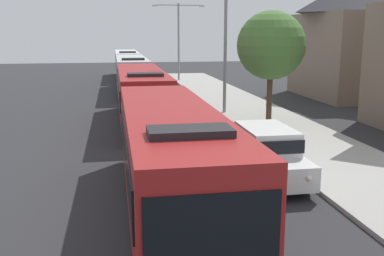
# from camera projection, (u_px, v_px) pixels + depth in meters

# --- Properties ---
(bus_lead) EXTENTS (2.58, 11.22, 3.21)m
(bus_lead) POSITION_uv_depth(u_px,v_px,m) (171.00, 156.00, 12.75)
(bus_lead) COLOR maroon
(bus_lead) RESTS_ON ground_plane
(bus_second_in_line) EXTENTS (2.58, 11.82, 3.21)m
(bus_second_in_line) POSITION_uv_depth(u_px,v_px,m) (142.00, 94.00, 25.58)
(bus_second_in_line) COLOR maroon
(bus_second_in_line) RESTS_ON ground_plane
(bus_middle) EXTENTS (2.58, 12.30, 3.21)m
(bus_middle) POSITION_uv_depth(u_px,v_px,m) (132.00, 73.00, 38.78)
(bus_middle) COLOR silver
(bus_middle) RESTS_ON ground_plane
(bus_fourth_in_line) EXTENTS (2.58, 12.24, 3.21)m
(bus_fourth_in_line) POSITION_uv_depth(u_px,v_px,m) (127.00, 63.00, 51.62)
(bus_fourth_in_line) COLOR silver
(bus_fourth_in_line) RESTS_ON ground_plane
(white_suv) EXTENTS (1.86, 4.75, 1.90)m
(white_suv) POSITION_uv_depth(u_px,v_px,m) (267.00, 152.00, 15.78)
(white_suv) COLOR white
(white_suv) RESTS_ON ground_plane
(streetlamp_mid) EXTENTS (5.00, 0.28, 7.73)m
(streetlamp_mid) POSITION_uv_depth(u_px,v_px,m) (225.00, 37.00, 27.85)
(streetlamp_mid) COLOR gray
(streetlamp_mid) RESTS_ON sidewalk
(streetlamp_far) EXTENTS (5.56, 0.28, 8.03)m
(streetlamp_far) POSITION_uv_depth(u_px,v_px,m) (179.00, 34.00, 47.58)
(streetlamp_far) COLOR gray
(streetlamp_far) RESTS_ON sidewalk
(roadside_tree) EXTENTS (3.86, 3.86, 6.22)m
(roadside_tree) POSITION_uv_depth(u_px,v_px,m) (271.00, 46.00, 25.16)
(roadside_tree) COLOR #4C3823
(roadside_tree) RESTS_ON sidewalk
(house_distant_gabled) EXTENTS (6.55, 9.92, 9.26)m
(house_distant_gabled) POSITION_uv_depth(u_px,v_px,m) (349.00, 38.00, 35.63)
(house_distant_gabled) COLOR #7A6656
(house_distant_gabled) RESTS_ON ground_plane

